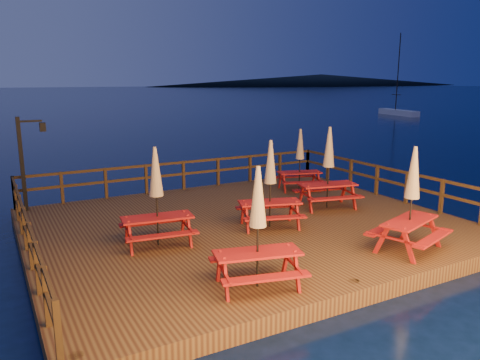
{
  "coord_description": "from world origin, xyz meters",
  "views": [
    {
      "loc": [
        -6.48,
        -11.46,
        4.56
      ],
      "look_at": [
        0.13,
        0.6,
        1.56
      ],
      "focal_mm": 35.0,
      "sensor_mm": 36.0,
      "label": 1
    }
  ],
  "objects": [
    {
      "name": "ground",
      "position": [
        0.0,
        0.0,
        0.0
      ],
      "size": [
        500.0,
        500.0,
        0.0
      ],
      "primitive_type": "plane",
      "color": "black",
      "rests_on": "ground"
    },
    {
      "name": "deck",
      "position": [
        0.0,
        0.0,
        0.2
      ],
      "size": [
        12.0,
        10.0,
        0.4
      ],
      "primitive_type": "cube",
      "color": "#402514",
      "rests_on": "ground"
    },
    {
      "name": "deck_piles",
      "position": [
        0.0,
        0.0,
        -0.3
      ],
      "size": [
        11.44,
        9.44,
        1.4
      ],
      "color": "#3B2512",
      "rests_on": "ground"
    },
    {
      "name": "railing",
      "position": [
        0.0,
        1.78,
        1.16
      ],
      "size": [
        11.8,
        9.75,
        1.1
      ],
      "color": "#3B2512",
      "rests_on": "deck"
    },
    {
      "name": "lamp_post",
      "position": [
        -5.39,
        4.55,
        2.2
      ],
      "size": [
        0.85,
        0.18,
        3.0
      ],
      "color": "black",
      "rests_on": "deck"
    },
    {
      "name": "headland_right",
      "position": [
        185.0,
        230.0,
        3.5
      ],
      "size": [
        230.4,
        86.4,
        7.0
      ],
      "primitive_type": "ellipsoid",
      "color": "black",
      "rests_on": "ground"
    },
    {
      "name": "sailboat",
      "position": [
        39.44,
        30.89,
        0.34
      ],
      "size": [
        2.49,
        6.96,
        10.19
      ],
      "rotation": [
        0.0,
        0.0,
        -0.2
      ],
      "color": "silver",
      "rests_on": "ground"
    },
    {
      "name": "picnic_table_0",
      "position": [
        -1.91,
        -3.85,
        1.7
      ],
      "size": [
        2.05,
        1.82,
        2.5
      ],
      "rotation": [
        0.0,
        0.0,
        -0.24
      ],
      "color": "maroon",
      "rests_on": "deck"
    },
    {
      "name": "picnic_table_1",
      "position": [
        2.43,
        -3.85,
        1.74
      ],
      "size": [
        2.18,
        1.97,
        2.58
      ],
      "rotation": [
        0.0,
        0.0,
        0.31
      ],
      "color": "maroon",
      "rests_on": "deck"
    },
    {
      "name": "picnic_table_2",
      "position": [
        0.41,
        -0.64,
        1.7
      ],
      "size": [
        2.1,
        1.9,
        2.5
      ],
      "rotation": [
        0.0,
        0.0,
        -0.31
      ],
      "color": "maroon",
      "rests_on": "deck"
    },
    {
      "name": "picnic_table_3",
      "position": [
        3.16,
        0.19,
        1.78
      ],
      "size": [
        2.15,
        1.9,
        2.65
      ],
      "rotation": [
        0.0,
        0.0,
        -0.23
      ],
      "color": "maroon",
      "rests_on": "deck"
    },
    {
      "name": "picnic_table_4",
      "position": [
        -2.88,
        -0.56,
        1.71
      ],
      "size": [
        1.94,
        1.67,
        2.53
      ],
      "rotation": [
        0.0,
        0.0,
        -0.13
      ],
      "color": "maroon",
      "rests_on": "deck"
    },
    {
      "name": "picnic_table_5",
      "position": [
        3.84,
        2.67,
        1.6
      ],
      "size": [
        1.95,
        1.77,
        2.32
      ],
      "rotation": [
        0.0,
        0.0,
        -0.31
      ],
      "color": "maroon",
      "rests_on": "deck"
    }
  ]
}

